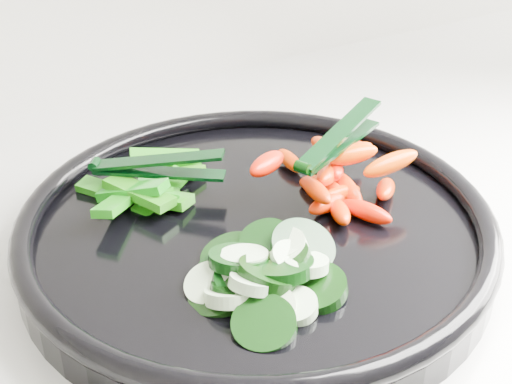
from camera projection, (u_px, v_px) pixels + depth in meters
veggie_tray at (256, 229)px, 0.56m from camera, size 0.40×0.40×0.04m
cucumber_pile at (260, 274)px, 0.49m from camera, size 0.13×0.13×0.04m
carrot_pile at (337, 176)px, 0.59m from camera, size 0.14×0.14×0.05m
pepper_pile at (148, 187)px, 0.59m from camera, size 0.12×0.10×0.04m
tong_carrot at (337, 141)px, 0.58m from camera, size 0.11×0.06×0.02m
tong_pepper at (154, 166)px, 0.59m from camera, size 0.10×0.08×0.02m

